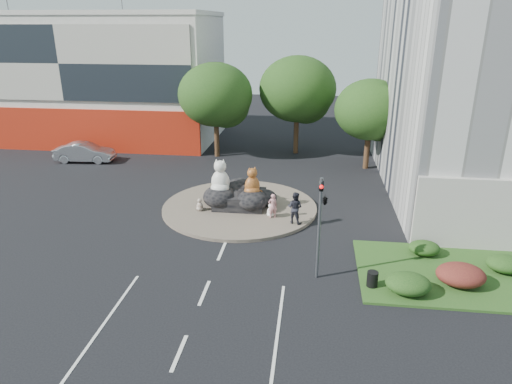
# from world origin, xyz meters

# --- Properties ---
(ground) EXTENTS (120.00, 120.00, 0.00)m
(ground) POSITION_xyz_m (0.00, 0.00, 0.00)
(ground) COLOR black
(ground) RESTS_ON ground
(roundabout_island) EXTENTS (10.00, 10.00, 0.20)m
(roundabout_island) POSITION_xyz_m (0.00, 10.00, 0.10)
(roundabout_island) COLOR brown
(roundabout_island) RESTS_ON ground
(rock_plinth) EXTENTS (3.20, 2.60, 0.90)m
(rock_plinth) POSITION_xyz_m (0.00, 10.00, 0.65)
(rock_plinth) COLOR black
(rock_plinth) RESTS_ON roundabout_island
(shophouse_block) EXTENTS (25.20, 12.30, 17.40)m
(shophouse_block) POSITION_xyz_m (-18.00, 27.91, 6.18)
(shophouse_block) COLOR silver
(shophouse_block) RESTS_ON ground
(grass_verge) EXTENTS (10.00, 6.00, 0.12)m
(grass_verge) POSITION_xyz_m (12.00, 3.00, 0.06)
(grass_verge) COLOR #20501A
(grass_verge) RESTS_ON ground
(tree_left) EXTENTS (6.46, 6.46, 8.27)m
(tree_left) POSITION_xyz_m (-3.93, 22.06, 5.25)
(tree_left) COLOR #382314
(tree_left) RESTS_ON ground
(tree_mid) EXTENTS (6.84, 6.84, 8.76)m
(tree_mid) POSITION_xyz_m (3.07, 24.06, 5.56)
(tree_mid) COLOR #382314
(tree_mid) RESTS_ON ground
(tree_right) EXTENTS (5.70, 5.70, 7.30)m
(tree_right) POSITION_xyz_m (9.07, 20.06, 4.63)
(tree_right) COLOR #382314
(tree_right) RESTS_ON ground
(hedge_near_green) EXTENTS (2.00, 1.60, 0.90)m
(hedge_near_green) POSITION_xyz_m (9.00, 1.00, 0.57)
(hedge_near_green) COLOR #173B12
(hedge_near_green) RESTS_ON grass_verge
(hedge_red) EXTENTS (2.20, 1.76, 0.99)m
(hedge_red) POSITION_xyz_m (11.50, 2.00, 0.61)
(hedge_red) COLOR #511519
(hedge_red) RESTS_ON grass_verge
(hedge_mid_green) EXTENTS (1.80, 1.44, 0.81)m
(hedge_mid_green) POSITION_xyz_m (14.00, 3.50, 0.53)
(hedge_mid_green) COLOR #173B12
(hedge_mid_green) RESTS_ON grass_verge
(hedge_back_green) EXTENTS (1.60, 1.28, 0.72)m
(hedge_back_green) POSITION_xyz_m (10.50, 4.80, 0.48)
(hedge_back_green) COLOR #173B12
(hedge_back_green) RESTS_ON grass_verge
(traffic_light) EXTENTS (0.44, 1.24, 5.00)m
(traffic_light) POSITION_xyz_m (5.10, 2.00, 3.62)
(traffic_light) COLOR #595B60
(traffic_light) RESTS_ON ground
(street_lamp) EXTENTS (2.34, 0.22, 8.06)m
(street_lamp) POSITION_xyz_m (12.82, 8.00, 4.55)
(street_lamp) COLOR #595B60
(street_lamp) RESTS_ON ground
(cat_white) EXTENTS (1.46, 1.29, 2.28)m
(cat_white) POSITION_xyz_m (-1.19, 9.80, 2.24)
(cat_white) COLOR silver
(cat_white) RESTS_ON rock_plinth
(cat_tabby) EXTENTS (1.46, 1.41, 1.87)m
(cat_tabby) POSITION_xyz_m (0.87, 9.72, 2.03)
(cat_tabby) COLOR #C16328
(cat_tabby) RESTS_ON rock_plinth
(kitten_calico) EXTENTS (0.66, 0.65, 0.83)m
(kitten_calico) POSITION_xyz_m (-2.38, 8.91, 0.62)
(kitten_calico) COLOR beige
(kitten_calico) RESTS_ON roundabout_island
(kitten_white) EXTENTS (0.70, 0.67, 0.89)m
(kitten_white) POSITION_xyz_m (2.17, 8.55, 0.65)
(kitten_white) COLOR white
(kitten_white) RESTS_ON roundabout_island
(pedestrian_pink) EXTENTS (0.66, 0.54, 1.54)m
(pedestrian_pink) POSITION_xyz_m (2.30, 8.34, 0.97)
(pedestrian_pink) COLOR #CC8486
(pedestrian_pink) RESTS_ON roundabout_island
(pedestrian_dark) EXTENTS (1.14, 1.03, 1.94)m
(pedestrian_dark) POSITION_xyz_m (3.67, 7.74, 1.17)
(pedestrian_dark) COLOR #212129
(pedestrian_dark) RESTS_ON roundabout_island
(parked_car) EXTENTS (5.15, 2.13, 1.66)m
(parked_car) POSITION_xyz_m (-15.04, 18.86, 0.83)
(parked_car) COLOR #A4A6AC
(parked_car) RESTS_ON ground
(litter_bin) EXTENTS (0.59, 0.59, 0.72)m
(litter_bin) POSITION_xyz_m (7.50, 1.37, 0.48)
(litter_bin) COLOR black
(litter_bin) RESTS_ON grass_verge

